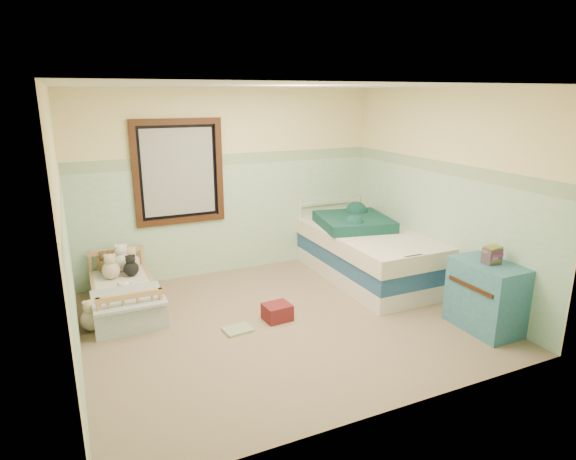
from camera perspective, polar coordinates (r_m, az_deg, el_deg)
name	(u,v)px	position (r m, az deg, el deg)	size (l,w,h in m)	color
floor	(285,321)	(5.48, -0.41, -10.67)	(4.20, 3.60, 0.02)	#806C56
ceiling	(284,85)	(4.90, -0.47, 16.72)	(4.20, 3.60, 0.02)	beige
wall_back	(230,183)	(6.69, -6.81, 5.52)	(4.20, 0.04, 2.50)	beige
wall_front	(387,264)	(3.55, 11.63, -3.99)	(4.20, 0.04, 2.50)	beige
wall_left	(64,235)	(4.62, -24.90, -0.50)	(0.04, 3.60, 2.50)	beige
wall_right	(442,194)	(6.19, 17.63, 4.05)	(0.04, 3.60, 2.50)	beige
wainscot_mint	(232,219)	(6.78, -6.64, 1.34)	(4.20, 0.01, 1.50)	#94C199
border_strip	(230,159)	(6.63, -6.87, 8.26)	(4.20, 0.01, 0.15)	#4B8255
window_frame	(179,172)	(6.44, -12.73, 6.65)	(1.16, 0.06, 1.36)	black
window_blinds	(179,172)	(6.45, -12.74, 6.66)	(0.92, 0.01, 1.12)	#B9B9B7
toddler_bed_frame	(125,302)	(6.01, -18.63, -8.02)	(0.68, 1.36, 0.17)	tan
toddler_mattress	(124,290)	(5.96, -18.75, -6.72)	(0.62, 1.30, 0.12)	silver
patchwork_quilt	(128,298)	(5.54, -18.32, -7.57)	(0.74, 0.68, 0.03)	#789ACC
plush_bed_brown	(105,266)	(6.36, -20.73, -3.96)	(0.20, 0.20, 0.20)	brown
plush_bed_white	(122,262)	(6.37, -18.96, -3.57)	(0.24, 0.24, 0.24)	white
plush_bed_tan	(111,270)	(6.15, -20.11, -4.47)	(0.21, 0.21, 0.21)	beige
plush_bed_dark	(131,269)	(6.18, -17.98, -4.35)	(0.18, 0.18, 0.18)	black
plush_floor_cream	(126,300)	(5.97, -18.51, -7.83)	(0.24, 0.24, 0.24)	silver
plush_floor_tan	(92,320)	(5.61, -22.08, -9.78)	(0.23, 0.23, 0.23)	beige
twin_bed_frame	(367,270)	(6.70, 9.26, -4.69)	(1.07, 2.14, 0.22)	white
twin_boxspring	(368,255)	(6.63, 9.34, -2.91)	(1.07, 2.14, 0.22)	navy
twin_mattress	(368,239)	(6.56, 9.43, -1.09)	(1.11, 2.18, 0.22)	silver
teal_blanket	(354,222)	(6.73, 7.72, 1.00)	(0.91, 0.96, 0.14)	black
dresser	(486,296)	(5.56, 22.27, -7.21)	(0.46, 0.74, 0.74)	#286477
book_stack	(492,256)	(5.40, 22.87, -2.83)	(0.16, 0.13, 0.16)	brown
red_pillow	(277,312)	(5.45, -1.28, -9.62)	(0.29, 0.25, 0.18)	#A51D21
floor_book	(238,330)	(5.27, -5.92, -11.59)	(0.29, 0.22, 0.03)	yellow
extra_plush_0	(132,262)	(6.40, -17.88, -3.59)	(0.19, 0.19, 0.19)	beige
extra_plush_1	(131,262)	(6.42, -18.00, -3.55)	(0.19, 0.19, 0.19)	silver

